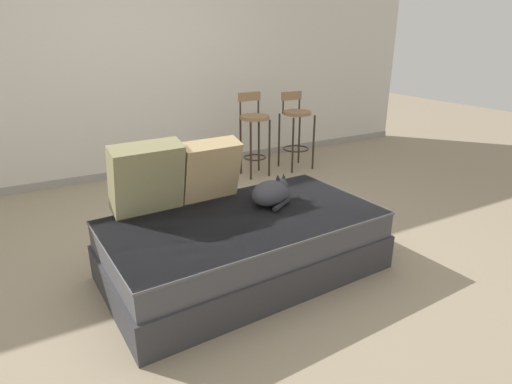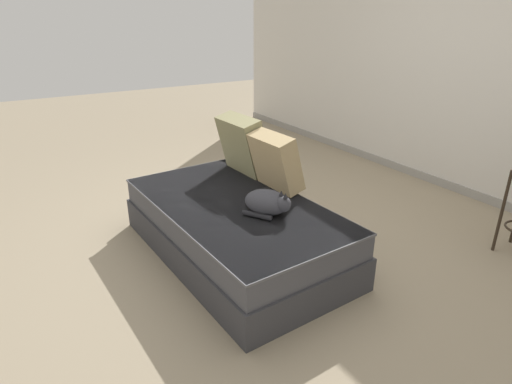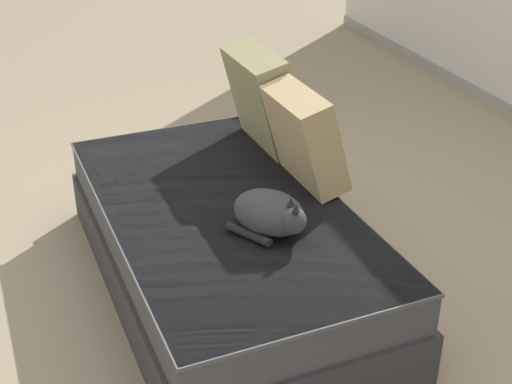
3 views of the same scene
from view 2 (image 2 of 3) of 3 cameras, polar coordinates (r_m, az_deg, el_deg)
name	(u,v)px [view 2 (image 2 of 3)]	position (r m, az deg, el deg)	size (l,w,h in m)	color
ground_plane	(277,240)	(3.58, 2.86, -6.45)	(16.00, 16.00, 0.00)	gray
wall_back_panel	(472,63)	(4.80, 26.88, 15.12)	(8.00, 0.10, 2.60)	silver
wall_baseboard_trim	(446,184)	(5.03, 24.03, 0.96)	(8.00, 0.02, 0.09)	gray
couch	(235,228)	(3.29, -2.86, -4.86)	(1.94, 1.13, 0.44)	#353539
throw_pillow_corner	(243,145)	(3.73, -1.75, 6.35)	(0.50, 0.31, 0.51)	#847F56
throw_pillow_middle	(276,161)	(3.37, 2.63, 4.09)	(0.45, 0.29, 0.46)	tan
cat	(268,202)	(2.99, 1.60, -1.39)	(0.40, 0.37, 0.20)	#333338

